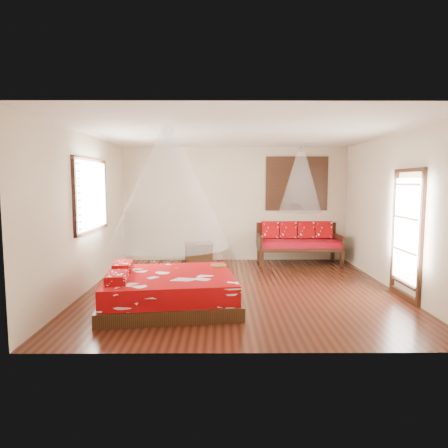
{
  "coord_description": "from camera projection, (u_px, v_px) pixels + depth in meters",
  "views": [
    {
      "loc": [
        -0.34,
        -7.11,
        1.94
      ],
      "look_at": [
        -0.29,
        0.38,
        1.15
      ],
      "focal_mm": 32.0,
      "sensor_mm": 36.0,
      "label": 1
    }
  ],
  "objects": [
    {
      "name": "storage_chest",
      "position": [
        199.0,
        253.0,
        9.68
      ],
      "size": [
        0.74,
        0.6,
        0.46
      ],
      "rotation": [
        0.0,
        0.0,
        0.17
      ],
      "color": "black",
      "rests_on": "floor"
    },
    {
      "name": "window_left",
      "position": [
        92.0,
        195.0,
        7.27
      ],
      "size": [
        0.1,
        1.74,
        1.34
      ],
      "color": "black",
      "rests_on": "wall_left"
    },
    {
      "name": "mosquito_net_daybed",
      "position": [
        301.0,
        179.0,
        9.31
      ],
      "size": [
        0.98,
        0.98,
        1.5
      ],
      "primitive_type": "cone",
      "color": "white",
      "rests_on": "ceiling"
    },
    {
      "name": "shutter_panel",
      "position": [
        297.0,
        184.0,
        9.78
      ],
      "size": [
        1.52,
        0.06,
        1.32
      ],
      "color": "black",
      "rests_on": "wall_back"
    },
    {
      "name": "wine_tray",
      "position": [
        218.0,
        263.0,
        6.81
      ],
      "size": [
        0.27,
        0.27,
        0.22
      ],
      "rotation": [
        0.0,
        0.0,
        -0.42
      ],
      "color": "brown",
      "rests_on": "bed"
    },
    {
      "name": "bed",
      "position": [
        169.0,
        290.0,
        6.25
      ],
      "size": [
        2.28,
        2.11,
        0.64
      ],
      "rotation": [
        0.0,
        0.0,
        0.13
      ],
      "color": "black",
      "rests_on": "floor"
    },
    {
      "name": "room",
      "position": [
        241.0,
        212.0,
        7.13
      ],
      "size": [
        5.54,
        5.54,
        2.84
      ],
      "color": "black",
      "rests_on": "ground"
    },
    {
      "name": "glazed_door",
      "position": [
        407.0,
        235.0,
        6.58
      ],
      "size": [
        0.08,
        1.02,
        2.16
      ],
      "color": "black",
      "rests_on": "floor"
    },
    {
      "name": "daybed",
      "position": [
        298.0,
        241.0,
        9.6
      ],
      "size": [
        1.96,
        0.87,
        0.98
      ],
      "color": "black",
      "rests_on": "floor"
    },
    {
      "name": "mosquito_net_main",
      "position": [
        169.0,
        188.0,
        6.09
      ],
      "size": [
        1.86,
        1.86,
        1.8
      ],
      "primitive_type": "cone",
      "color": "white",
      "rests_on": "ceiling"
    }
  ]
}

